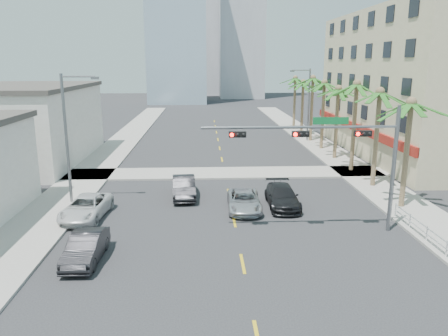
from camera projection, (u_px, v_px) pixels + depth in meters
name	position (u px, v px, depth m)	size (l,w,h in m)	color
ground	(251.00, 308.00, 17.69)	(260.00, 260.00, 0.00)	#262628
sidewalk_right	(365.00, 177.00, 37.65)	(4.00, 120.00, 0.15)	gray
sidewalk_left	(83.00, 181.00, 36.54)	(4.00, 120.00, 0.15)	gray
sidewalk_cross	(225.00, 173.00, 39.04)	(80.00, 4.00, 0.15)	gray
building_right	(429.00, 84.00, 46.08)	(15.25, 28.00, 15.00)	#C3B489
building_left_far	(25.00, 126.00, 43.13)	(11.00, 18.00, 7.20)	beige
tower_far_left	(176.00, 1.00, 103.93)	(14.00, 14.00, 48.00)	#99B2C6
tower_far_center	(199.00, 25.00, 133.99)	(16.00, 16.00, 42.00)	#ADADB2
traffic_signal_mast	(340.00, 147.00, 24.50)	(11.12, 0.54, 7.20)	slate
palm_tree_0	(411.00, 104.00, 28.22)	(4.80, 4.80, 7.80)	brown
palm_tree_1	(380.00, 93.00, 33.19)	(4.80, 4.80, 8.16)	brown
palm_tree_2	(357.00, 85.00, 38.15)	(4.80, 4.80, 8.52)	brown
palm_tree_3	(338.00, 90.00, 43.37)	(4.80, 4.80, 7.80)	brown
palm_tree_4	(324.00, 84.00, 48.33)	(4.80, 4.80, 8.16)	brown
palm_tree_5	(313.00, 79.00, 53.30)	(4.80, 4.80, 8.52)	brown
palm_tree_6	(303.00, 83.00, 58.51)	(4.80, 4.80, 7.80)	brown
palm_tree_7	(295.00, 79.00, 63.48)	(4.80, 4.80, 8.16)	brown
streetlight_left	(69.00, 133.00, 29.59)	(2.55, 0.25, 9.00)	slate
streetlight_right	(307.00, 101.00, 53.91)	(2.55, 0.25, 9.00)	slate
guardrail	(427.00, 232.00, 23.84)	(0.08, 8.08, 1.00)	silver
car_parked_mid	(86.00, 248.00, 21.75)	(1.49, 4.29, 1.41)	black
car_parked_far	(86.00, 207.00, 27.82)	(2.33, 5.04, 1.40)	silver
car_lane_left	(184.00, 187.00, 32.09)	(1.62, 4.65, 1.53)	black
car_lane_center	(244.00, 201.00, 29.31)	(2.15, 4.66, 1.30)	#BCBCC1
car_lane_right	(282.00, 197.00, 30.00)	(2.03, 4.98, 1.45)	black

